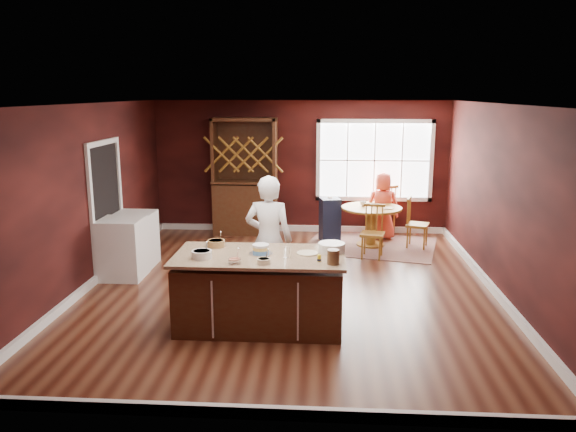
% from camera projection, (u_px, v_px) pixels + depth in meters
% --- Properties ---
extents(room_shell, '(7.00, 7.00, 7.00)m').
position_uv_depth(room_shell, '(290.00, 199.00, 8.12)').
color(room_shell, brown).
rests_on(room_shell, ground).
extents(window, '(2.36, 0.10, 1.66)m').
position_uv_depth(window, '(374.00, 160.00, 11.37)').
color(window, white).
rests_on(window, room_shell).
extents(doorway, '(0.08, 1.26, 2.13)m').
position_uv_depth(doorway, '(107.00, 209.00, 8.96)').
color(doorway, white).
rests_on(doorway, room_shell).
extents(kitchen_island, '(2.08, 1.09, 0.92)m').
position_uv_depth(kitchen_island, '(260.00, 292.00, 6.95)').
color(kitchen_island, '#401A0C').
rests_on(kitchen_island, ground).
extents(dining_table, '(1.13, 1.13, 0.75)m').
position_uv_depth(dining_table, '(371.00, 218.00, 10.56)').
color(dining_table, olive).
rests_on(dining_table, ground).
extents(baker, '(0.70, 0.50, 1.78)m').
position_uv_depth(baker, '(269.00, 240.00, 7.62)').
color(baker, white).
rests_on(baker, ground).
extents(layer_cake, '(0.29, 0.29, 0.12)m').
position_uv_depth(layer_cake, '(261.00, 249.00, 6.87)').
color(layer_cake, white).
rests_on(layer_cake, kitchen_island).
extents(bowl_blue, '(0.24, 0.24, 0.09)m').
position_uv_depth(bowl_blue, '(202.00, 254.00, 6.69)').
color(bowl_blue, white).
rests_on(bowl_blue, kitchen_island).
extents(bowl_yellow, '(0.22, 0.22, 0.08)m').
position_uv_depth(bowl_yellow, '(216.00, 243.00, 7.19)').
color(bowl_yellow, '#97764C').
rests_on(bowl_yellow, kitchen_island).
extents(bowl_pink, '(0.16, 0.16, 0.06)m').
position_uv_depth(bowl_pink, '(234.00, 261.00, 6.49)').
color(bowl_pink, white).
rests_on(bowl_pink, kitchen_island).
extents(bowl_olive, '(0.16, 0.16, 0.06)m').
position_uv_depth(bowl_olive, '(264.00, 261.00, 6.49)').
color(bowl_olive, beige).
rests_on(bowl_olive, kitchen_island).
extents(drinking_glass, '(0.07, 0.07, 0.15)m').
position_uv_depth(drinking_glass, '(287.00, 252.00, 6.71)').
color(drinking_glass, white).
rests_on(drinking_glass, kitchen_island).
extents(dinner_plate, '(0.26, 0.26, 0.02)m').
position_uv_depth(dinner_plate, '(308.00, 253.00, 6.88)').
color(dinner_plate, beige).
rests_on(dinner_plate, kitchen_island).
extents(white_tub, '(0.33, 0.33, 0.11)m').
position_uv_depth(white_tub, '(332.00, 247.00, 6.95)').
color(white_tub, white).
rests_on(white_tub, kitchen_island).
extents(stoneware_crock, '(0.14, 0.14, 0.17)m').
position_uv_depth(stoneware_crock, '(333.00, 257.00, 6.46)').
color(stoneware_crock, '#402616').
rests_on(stoneware_crock, kitchen_island).
extents(toy_figurine, '(0.05, 0.05, 0.09)m').
position_uv_depth(toy_figurine, '(319.00, 258.00, 6.57)').
color(toy_figurine, yellow).
rests_on(toy_figurine, kitchen_island).
extents(rug, '(2.73, 2.33, 0.01)m').
position_uv_depth(rug, '(370.00, 245.00, 10.68)').
color(rug, brown).
rests_on(rug, ground).
extents(chair_east, '(0.49, 0.50, 0.96)m').
position_uv_depth(chair_east, '(418.00, 223.00, 10.45)').
color(chair_east, brown).
rests_on(chair_east, ground).
extents(chair_south, '(0.47, 0.46, 0.95)m').
position_uv_depth(chair_south, '(372.00, 232.00, 9.79)').
color(chair_south, olive).
rests_on(chair_south, ground).
extents(chair_north, '(0.61, 0.60, 1.06)m').
position_uv_depth(chair_north, '(382.00, 210.00, 11.34)').
color(chair_north, '#9C5D24').
rests_on(chair_north, ground).
extents(seated_woman, '(0.66, 0.44, 1.33)m').
position_uv_depth(seated_woman, '(383.00, 206.00, 11.00)').
color(seated_woman, '#E04833').
rests_on(seated_woman, ground).
extents(high_chair, '(0.44, 0.44, 0.89)m').
position_uv_depth(high_chair, '(330.00, 219.00, 10.89)').
color(high_chair, black).
rests_on(high_chair, ground).
extents(toddler, '(0.18, 0.14, 0.26)m').
position_uv_depth(toddler, '(331.00, 200.00, 10.89)').
color(toddler, '#8CA5BF').
rests_on(toddler, high_chair).
extents(table_plate, '(0.22, 0.22, 0.02)m').
position_uv_depth(table_plate, '(388.00, 208.00, 10.37)').
color(table_plate, beige).
rests_on(table_plate, dining_table).
extents(table_cup, '(0.12, 0.12, 0.09)m').
position_uv_depth(table_cup, '(363.00, 204.00, 10.61)').
color(table_cup, white).
rests_on(table_cup, dining_table).
extents(hutch, '(1.29, 0.54, 2.36)m').
position_uv_depth(hutch, '(245.00, 177.00, 11.36)').
color(hutch, black).
rests_on(hutch, ground).
extents(washer, '(0.65, 0.63, 0.94)m').
position_uv_depth(washer, '(122.00, 249.00, 8.75)').
color(washer, white).
rests_on(washer, ground).
extents(dryer, '(0.63, 0.61, 0.91)m').
position_uv_depth(dryer, '(136.00, 239.00, 9.38)').
color(dryer, white).
rests_on(dryer, ground).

